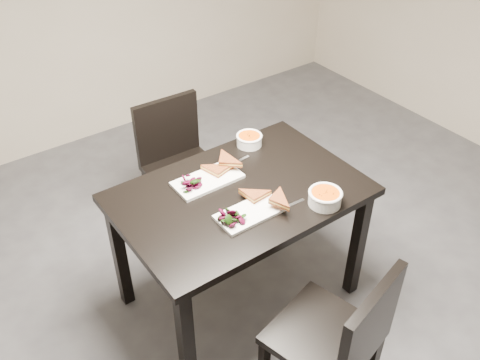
{
  "coord_description": "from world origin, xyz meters",
  "views": [
    {
      "loc": [
        -1.17,
        -1.25,
        2.34
      ],
      "look_at": [
        0.01,
        0.39,
        0.82
      ],
      "focal_mm": 39.39,
      "sensor_mm": 36.0,
      "label": 1
    }
  ],
  "objects": [
    {
      "name": "ground",
      "position": [
        0.0,
        0.0,
        0.0
      ],
      "size": [
        5.0,
        5.0,
        0.0
      ],
      "primitive_type": "plane",
      "color": "#47474C",
      "rests_on": "ground"
    },
    {
      "name": "cutlery_near",
      "position": [
        0.13,
        0.16,
        0.75
      ],
      "size": [
        0.18,
        0.03,
        0.0
      ],
      "primitive_type": "cube",
      "rotation": [
        0.0,
        0.0,
        -0.06
      ],
      "color": "silver",
      "rests_on": "table"
    },
    {
      "name": "plate_far",
      "position": [
        -0.07,
        0.55,
        0.76
      ],
      "size": [
        0.34,
        0.17,
        0.02
      ],
      "primitive_type": "cube",
      "color": "white",
      "rests_on": "table"
    },
    {
      "name": "soup_bowl_far",
      "position": [
        0.3,
        0.69,
        0.79
      ],
      "size": [
        0.14,
        0.14,
        0.06
      ],
      "color": "white",
      "rests_on": "table"
    },
    {
      "name": "plate_near",
      "position": [
        -0.05,
        0.22,
        0.76
      ],
      "size": [
        0.32,
        0.16,
        0.02
      ],
      "primitive_type": "cube",
      "color": "white",
      "rests_on": "table"
    },
    {
      "name": "soup_bowl_near",
      "position": [
        0.28,
        0.08,
        0.79
      ],
      "size": [
        0.16,
        0.16,
        0.07
      ],
      "color": "white",
      "rests_on": "table"
    },
    {
      "name": "sandwich_near",
      "position": [
        0.02,
        0.24,
        0.79
      ],
      "size": [
        0.17,
        0.13,
        0.05
      ],
      "primitive_type": null,
      "rotation": [
        0.0,
        0.0,
        0.09
      ],
      "color": "#9A4A20",
      "rests_on": "plate_near"
    },
    {
      "name": "sandwich_far",
      "position": [
        -0.01,
        0.53,
        0.8
      ],
      "size": [
        0.2,
        0.17,
        0.06
      ],
      "primitive_type": null,
      "rotation": [
        0.0,
        0.0,
        0.25
      ],
      "color": "#9A4A20",
      "rests_on": "plate_far"
    },
    {
      "name": "chair_near",
      "position": [
        -0.03,
        -0.39,
        0.48
      ],
      "size": [
        0.51,
        0.51,
        0.85
      ],
      "rotation": [
        0.0,
        0.0,
        0.25
      ],
      "color": "black",
      "rests_on": "ground"
    },
    {
      "name": "cutlery_far",
      "position": [
        0.14,
        0.6,
        0.75
      ],
      "size": [
        0.18,
        0.04,
        0.0
      ],
      "primitive_type": "cube",
      "rotation": [
        0.0,
        0.0,
        0.13
      ],
      "color": "silver",
      "rests_on": "table"
    },
    {
      "name": "chair_far",
      "position": [
        0.09,
        1.15,
        0.48
      ],
      "size": [
        0.43,
        0.43,
        0.85
      ],
      "rotation": [
        0.0,
        0.0,
        -0.03
      ],
      "color": "black",
      "rests_on": "ground"
    },
    {
      "name": "salad_near",
      "position": [
        -0.15,
        0.22,
        0.79
      ],
      "size": [
        0.1,
        0.09,
        0.04
      ],
      "primitive_type": null,
      "color": "black",
      "rests_on": "plate_near"
    },
    {
      "name": "salad_far",
      "position": [
        -0.17,
        0.55,
        0.79
      ],
      "size": [
        0.11,
        0.1,
        0.05
      ],
      "primitive_type": null,
      "color": "black",
      "rests_on": "plate_far"
    },
    {
      "name": "table",
      "position": [
        0.01,
        0.39,
        0.65
      ],
      "size": [
        1.2,
        0.8,
        0.75
      ],
      "color": "black",
      "rests_on": "ground"
    }
  ]
}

